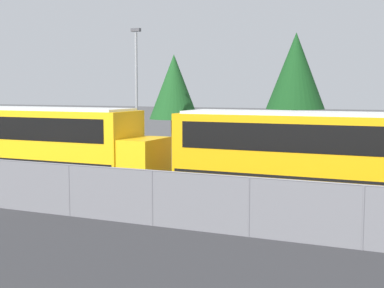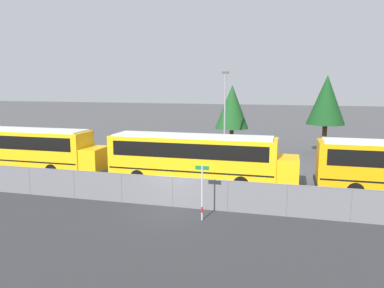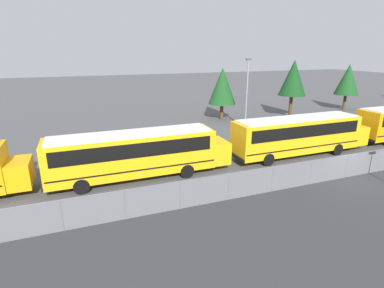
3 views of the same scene
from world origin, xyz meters
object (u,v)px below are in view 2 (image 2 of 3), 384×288
object	(u,v)px
school_bus_2	(196,155)
tree_0	(232,107)
street_sign	(202,191)
tree_2	(326,100)
light_pole	(225,111)
school_bus_1	(23,146)

from	to	relation	value
school_bus_2	tree_0	world-z (taller)	tree_0
street_sign	tree_2	distance (m)	21.31
light_pole	tree_2	bearing A→B (deg)	21.47
tree_2	school_bus_2	bearing A→B (deg)	-125.78
light_pole	tree_0	xyz separation A→B (m)	(-0.20, 5.70, 0.02)
school_bus_2	light_pole	xyz separation A→B (m)	(0.35, 9.44, 2.32)
light_pole	tree_2	distance (m)	9.73
street_sign	tree_0	bearing A→B (deg)	94.80
school_bus_2	tree_0	xyz separation A→B (m)	(0.14, 15.14, 2.34)
school_bus_2	street_sign	distance (m)	6.97
school_bus_1	tree_0	xyz separation A→B (m)	(13.96, 15.08, 2.34)
school_bus_1	tree_2	world-z (taller)	tree_2
light_pole	tree_0	distance (m)	5.71
school_bus_2	tree_2	world-z (taller)	tree_2
school_bus_2	street_sign	xyz separation A→B (m)	(1.98, -6.66, -0.47)
school_bus_2	tree_2	distance (m)	16.33
tree_0	tree_2	distance (m)	9.50
light_pole	tree_2	world-z (taller)	light_pole
school_bus_2	street_sign	world-z (taller)	school_bus_2
tree_2	light_pole	bearing A→B (deg)	-158.53
street_sign	light_pole	size ratio (longest dim) A/B	0.36
street_sign	light_pole	xyz separation A→B (m)	(-1.63, 16.10, 2.79)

